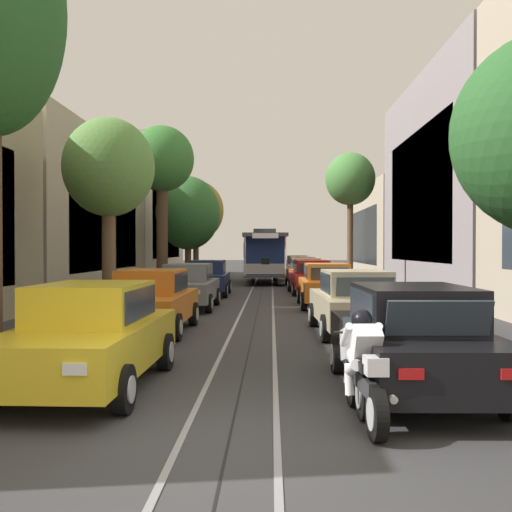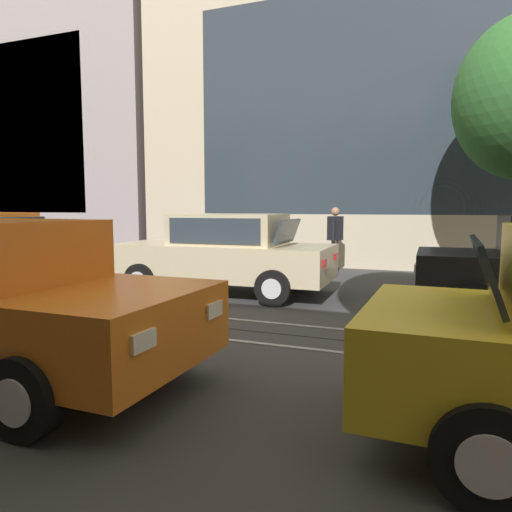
% 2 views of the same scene
% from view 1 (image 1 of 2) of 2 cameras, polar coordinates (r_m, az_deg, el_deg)
% --- Properties ---
extents(ground_plane, '(160.00, 160.00, 0.00)m').
position_cam_1_polar(ground_plane, '(24.65, 0.44, -4.18)').
color(ground_plane, '#38383A').
extents(trolley_track_rails, '(1.14, 54.42, 0.01)m').
position_cam_1_polar(trolley_track_rails, '(27.28, 0.54, -3.69)').
color(trolley_track_rails, gray).
rests_on(trolley_track_rails, ground).
extents(building_facade_left, '(5.87, 46.12, 9.43)m').
position_cam_1_polar(building_facade_left, '(28.98, -19.40, 4.28)').
color(building_facade_left, tan).
rests_on(building_facade_left, ground).
extents(building_facade_right, '(5.40, 46.12, 10.16)m').
position_cam_1_polar(building_facade_right, '(27.04, 21.39, 6.15)').
color(building_facade_right, '#BCAD93').
rests_on(building_facade_right, ground).
extents(parked_car_yellow_near_left, '(2.05, 4.38, 1.58)m').
position_cam_1_polar(parked_car_yellow_near_left, '(9.16, -16.06, -7.54)').
color(parked_car_yellow_near_left, gold).
rests_on(parked_car_yellow_near_left, ground).
extents(parked_car_orange_second_left, '(2.03, 4.37, 1.58)m').
position_cam_1_polar(parked_car_orange_second_left, '(14.78, -10.33, -4.37)').
color(parked_car_orange_second_left, orange).
rests_on(parked_car_orange_second_left, ground).
extents(parked_car_grey_mid_left, '(2.00, 4.36, 1.58)m').
position_cam_1_polar(parked_car_grey_mid_left, '(20.36, -6.73, -2.96)').
color(parked_car_grey_mid_left, slate).
rests_on(parked_car_grey_mid_left, ground).
extents(parked_car_navy_fourth_left, '(2.05, 4.38, 1.58)m').
position_cam_1_polar(parked_car_navy_fourth_left, '(26.01, -4.83, -2.15)').
color(parked_car_navy_fourth_left, '#19234C').
rests_on(parked_car_navy_fourth_left, ground).
extents(parked_car_black_near_right, '(2.06, 4.39, 1.58)m').
position_cam_1_polar(parked_car_black_near_right, '(8.75, 15.12, -7.93)').
color(parked_car_black_near_right, black).
rests_on(parked_car_black_near_right, ground).
extents(parked_car_beige_second_right, '(2.09, 4.40, 1.58)m').
position_cam_1_polar(parked_car_beige_second_right, '(14.44, 9.76, -4.49)').
color(parked_car_beige_second_right, '#C1B28E').
rests_on(parked_car_beige_second_right, ground).
extents(parked_car_orange_mid_right, '(2.00, 4.36, 1.58)m').
position_cam_1_polar(parked_car_orange_mid_right, '(20.94, 6.98, -2.86)').
color(parked_car_orange_mid_right, orange).
rests_on(parked_car_orange_mid_right, ground).
extents(parked_car_red_fourth_right, '(2.13, 4.42, 1.58)m').
position_cam_1_polar(parked_car_red_fourth_right, '(26.86, 5.48, -2.06)').
color(parked_car_red_fourth_right, red).
rests_on(parked_car_red_fourth_right, ground).
extents(parked_car_orange_fifth_right, '(2.14, 4.42, 1.58)m').
position_cam_1_polar(parked_car_orange_fifth_right, '(31.96, 4.88, -1.61)').
color(parked_car_orange_fifth_right, orange).
rests_on(parked_car_orange_fifth_right, ground).
extents(parked_car_white_sixth_right, '(2.12, 4.41, 1.58)m').
position_cam_1_polar(parked_car_white_sixth_right, '(38.16, 4.61, -1.23)').
color(parked_car_white_sixth_right, silver).
rests_on(parked_car_white_sixth_right, ground).
extents(parked_car_brown_far_right, '(2.12, 4.41, 1.58)m').
position_cam_1_polar(parked_car_brown_far_right, '(44.17, 4.10, -0.96)').
color(parked_car_brown_far_right, brown).
rests_on(parked_car_brown_far_right, ground).
extents(street_tree_kerb_left_second, '(2.80, 2.62, 6.12)m').
position_cam_1_polar(street_tree_kerb_left_second, '(18.33, -14.39, 8.29)').
color(street_tree_kerb_left_second, brown).
rests_on(street_tree_kerb_left_second, ground).
extents(street_tree_kerb_left_mid, '(2.80, 2.87, 7.49)m').
position_cam_1_polar(street_tree_kerb_left_mid, '(25.86, -9.29, 9.11)').
color(street_tree_kerb_left_mid, '#4C3826').
rests_on(street_tree_kerb_left_mid, ground).
extents(street_tree_kerb_left_fourth, '(3.80, 3.89, 6.42)m').
position_cam_1_polar(street_tree_kerb_left_fourth, '(34.58, -6.76, 4.23)').
color(street_tree_kerb_left_fourth, brown).
rests_on(street_tree_kerb_left_fourth, ground).
extents(street_tree_kerb_left_far, '(3.91, 3.71, 6.90)m').
position_cam_1_polar(street_tree_kerb_left_far, '(40.81, -5.98, 4.46)').
color(street_tree_kerb_left_far, brown).
rests_on(street_tree_kerb_left_far, ground).
extents(street_tree_kerb_right_second, '(2.48, 2.59, 6.91)m').
position_cam_1_polar(street_tree_kerb_right_second, '(29.40, 9.32, 7.38)').
color(street_tree_kerb_right_second, brown).
rests_on(street_tree_kerb_right_second, ground).
extents(cable_car_trolley, '(2.82, 9.17, 3.28)m').
position_cam_1_polar(cable_car_trolley, '(36.46, 0.79, 0.04)').
color(cable_car_trolley, navy).
rests_on(cable_car_trolley, ground).
extents(motorcycle_with_rider, '(0.56, 1.99, 1.37)m').
position_cam_1_polar(motorcycle_with_rider, '(7.24, 10.64, -10.96)').
color(motorcycle_with_rider, black).
rests_on(motorcycle_with_rider, ground).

